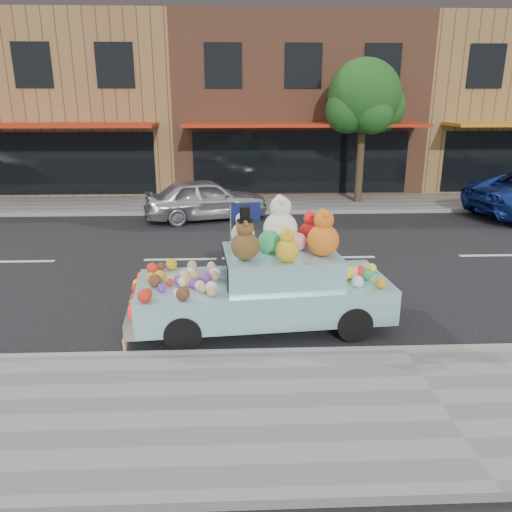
{
  "coord_description": "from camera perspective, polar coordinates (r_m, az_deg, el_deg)",
  "views": [
    {
      "loc": [
        -2.61,
        -11.9,
        3.86
      ],
      "look_at": [
        -2.27,
        -3.71,
        1.25
      ],
      "focal_mm": 35.0,
      "sensor_mm": 36.0,
      "label": 1
    }
  ],
  "objects": [
    {
      "name": "storefront_left",
      "position": [
        24.99,
        -20.44,
        16.11
      ],
      "size": [
        10.0,
        9.8,
        7.3
      ],
      "color": "olive",
      "rests_on": "ground"
    },
    {
      "name": "near_kerb",
      "position": [
        8.29,
        16.51,
        -10.37
      ],
      "size": [
        60.0,
        0.12,
        0.13
      ],
      "primitive_type": "cube",
      "color": "gray",
      "rests_on": "ground"
    },
    {
      "name": "near_sidewalk",
      "position": [
        7.1,
        20.42,
        -15.97
      ],
      "size": [
        60.0,
        3.0,
        0.12
      ],
      "primitive_type": "cube",
      "color": "gray",
      "rests_on": "ground"
    },
    {
      "name": "far_kerb",
      "position": [
        17.51,
        6.25,
        5.04
      ],
      "size": [
        60.0,
        0.12,
        0.13
      ],
      "primitive_type": "cube",
      "color": "gray",
      "rests_on": "ground"
    },
    {
      "name": "street_tree",
      "position": [
        19.02,
        12.24,
        16.78
      ],
      "size": [
        3.0,
        2.7,
        5.22
      ],
      "color": "#38281C",
      "rests_on": "ground"
    },
    {
      "name": "art_car",
      "position": [
        8.66,
        1.12,
        -3.02
      ],
      "size": [
        4.62,
        2.13,
        2.25
      ],
      "rotation": [
        0.0,
        0.0,
        0.09
      ],
      "color": "black",
      "rests_on": "ground"
    },
    {
      "name": "car_silver",
      "position": [
        16.56,
        -5.72,
        6.5
      ],
      "size": [
        4.27,
        2.59,
        1.36
      ],
      "primitive_type": "imported",
      "rotation": [
        0.0,
        0.0,
        1.83
      ],
      "color": "#BAB9BE",
      "rests_on": "ground"
    },
    {
      "name": "storefront_right",
      "position": [
        26.99,
        26.48,
        15.44
      ],
      "size": [
        10.0,
        9.8,
        7.3
      ],
      "color": "olive",
      "rests_on": "ground"
    },
    {
      "name": "far_sidewalk",
      "position": [
        18.96,
        5.59,
        6.02
      ],
      "size": [
        60.0,
        3.0,
        0.12
      ],
      "primitive_type": "cube",
      "color": "gray",
      "rests_on": "ground"
    },
    {
      "name": "ground",
      "position": [
        12.77,
        9.5,
        -0.18
      ],
      "size": [
        120.0,
        120.0,
        0.0
      ],
      "primitive_type": "plane",
      "color": "black",
      "rests_on": "ground"
    },
    {
      "name": "storefront_mid",
      "position": [
        24.01,
        4.02,
        17.1
      ],
      "size": [
        10.0,
        9.8,
        7.3
      ],
      "color": "#8F563C",
      "rests_on": "ground"
    }
  ]
}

